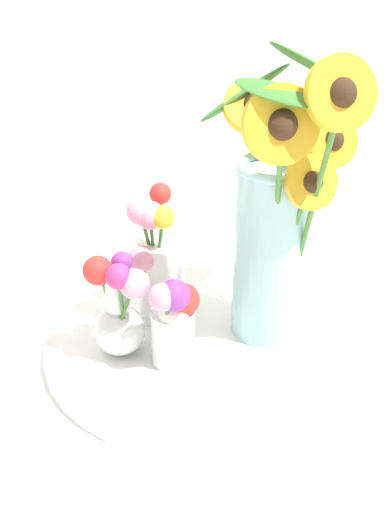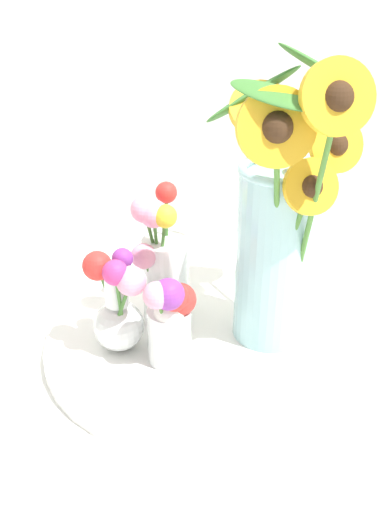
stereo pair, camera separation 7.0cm
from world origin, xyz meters
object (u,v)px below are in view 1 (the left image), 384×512
at_px(mason_jar_sunflowers, 275,217).
at_px(vase_bulb_right, 119,310).
at_px(vase_small_center, 174,318).
at_px(vase_small_back, 158,265).
at_px(serving_tray, 192,343).

height_order(mason_jar_sunflowers, vase_bulb_right, mason_jar_sunflowers).
distance_m(vase_small_center, vase_small_back, 0.11).
xyz_separation_m(mason_jar_sunflowers, vase_small_center, (-0.15, -0.04, -0.11)).
height_order(vase_small_center, vase_bulb_right, vase_bulb_right).
distance_m(mason_jar_sunflowers, vase_small_back, 0.19).
relative_size(serving_tray, vase_small_back, 2.02).
distance_m(vase_bulb_right, vase_small_back, 0.10).
bearing_deg(mason_jar_sunflowers, vase_small_back, 154.68).
xyz_separation_m(mason_jar_sunflowers, vase_small_back, (-0.15, 0.07, -0.09)).
bearing_deg(vase_small_back, serving_tray, -64.26).
bearing_deg(vase_bulb_right, serving_tray, 0.77).
bearing_deg(vase_small_center, vase_small_back, 86.29).
height_order(serving_tray, vase_small_center, vase_small_center).
bearing_deg(mason_jar_sunflowers, vase_bulb_right, 179.11).
xyz_separation_m(serving_tray, mason_jar_sunflowers, (0.12, -0.00, 0.19)).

